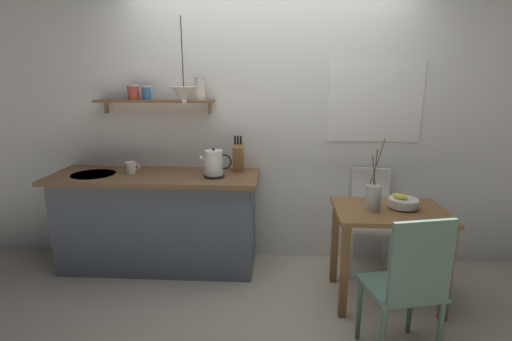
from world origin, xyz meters
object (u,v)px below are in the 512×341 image
(dining_table, at_px, (389,228))
(pendant_lamp, at_px, (184,95))
(dining_chair_far, at_px, (370,215))
(fruit_bowl, at_px, (403,202))
(twig_vase, at_px, (373,197))
(coffee_mug_by_sink, at_px, (131,168))
(electric_kettle, at_px, (214,164))
(dining_chair_near, at_px, (409,282))
(knife_block, at_px, (238,157))

(dining_table, distance_m, pendant_lamp, 1.91)
(pendant_lamp, bearing_deg, dining_table, -9.95)
(dining_chair_far, relative_size, fruit_bowl, 4.11)
(twig_vase, height_order, coffee_mug_by_sink, twig_vase)
(fruit_bowl, height_order, pendant_lamp, pendant_lamp)
(dining_chair_far, xyz_separation_m, electric_kettle, (-1.38, -0.17, 0.50))
(dining_chair_far, xyz_separation_m, coffee_mug_by_sink, (-2.14, -0.08, 0.43))
(dining_chair_near, distance_m, dining_chair_far, 1.23)
(electric_kettle, bearing_deg, fruit_bowl, -12.45)
(electric_kettle, height_order, pendant_lamp, pendant_lamp)
(dining_table, height_order, coffee_mug_by_sink, coffee_mug_by_sink)
(fruit_bowl, distance_m, electric_kettle, 1.55)
(dining_chair_far, xyz_separation_m, twig_vase, (-0.12, -0.56, 0.35))
(twig_vase, distance_m, coffee_mug_by_sink, 2.08)
(dining_table, xyz_separation_m, coffee_mug_by_sink, (-2.16, 0.46, 0.34))
(fruit_bowl, bearing_deg, dining_chair_far, 103.42)
(dining_table, bearing_deg, fruit_bowl, 21.04)
(dining_chair_far, relative_size, knife_block, 2.77)
(coffee_mug_by_sink, bearing_deg, dining_chair_far, 2.08)
(dining_chair_near, height_order, knife_block, knife_block)
(dining_chair_far, height_order, fruit_bowl, dining_chair_far)
(coffee_mug_by_sink, distance_m, pendant_lamp, 0.87)
(coffee_mug_by_sink, bearing_deg, fruit_bowl, -10.55)
(twig_vase, relative_size, knife_block, 1.64)
(pendant_lamp, bearing_deg, dining_chair_far, 9.13)
(dining_table, height_order, dining_chair_far, dining_chair_far)
(pendant_lamp, bearing_deg, twig_vase, -11.76)
(dining_chair_far, height_order, twig_vase, twig_vase)
(knife_block, xyz_separation_m, pendant_lamp, (-0.40, -0.29, 0.56))
(coffee_mug_by_sink, bearing_deg, dining_chair_near, -28.79)
(fruit_bowl, bearing_deg, dining_chair_near, -102.54)
(electric_kettle, distance_m, pendant_lamp, 0.63)
(dining_table, bearing_deg, electric_kettle, 165.15)
(dining_chair_near, height_order, fruit_bowl, dining_chair_near)
(dining_table, bearing_deg, twig_vase, -170.45)
(dining_chair_near, distance_m, coffee_mug_by_sink, 2.43)
(twig_vase, bearing_deg, knife_block, 150.87)
(dining_chair_near, relative_size, twig_vase, 1.78)
(dining_table, relative_size, pendant_lamp, 1.25)
(dining_chair_far, xyz_separation_m, fruit_bowl, (0.12, -0.50, 0.29))
(fruit_bowl, distance_m, coffee_mug_by_sink, 2.31)
(twig_vase, xyz_separation_m, coffee_mug_by_sink, (-2.02, 0.48, 0.08))
(electric_kettle, bearing_deg, dining_chair_far, 6.97)
(dining_chair_near, height_order, dining_chair_far, dining_chair_near)
(dining_chair_near, bearing_deg, electric_kettle, 141.46)
(coffee_mug_by_sink, bearing_deg, pendant_lamp, -17.94)
(dining_table, height_order, electric_kettle, electric_kettle)
(pendant_lamp, bearing_deg, fruit_bowl, -8.08)
(dining_chair_far, bearing_deg, twig_vase, -102.33)
(dining_table, height_order, dining_chair_near, dining_chair_near)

